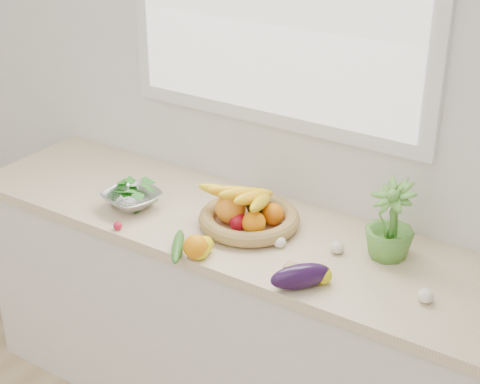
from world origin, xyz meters
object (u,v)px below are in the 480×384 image
Objects in this scene: apple at (238,222)px; eggplant at (301,276)px; cucumber at (178,246)px; potted_herb at (390,222)px; fruit_basket at (249,213)px; colander_with_spinach at (132,195)px.

eggplant is at bearing -28.38° from apple.
potted_herb reaches higher than cucumber.
potted_herb reaches higher than apple.
eggplant is 0.42× the size of fruit_basket.
fruit_basket is (0.11, 0.29, 0.03)m from cucumber.
colander_with_spinach reaches higher than cucumber.
apple is at bearing 69.13° from cucumber.
cucumber is (-0.09, -0.24, -0.01)m from apple.
apple is 0.28× the size of colander_with_spinach.
apple is at bearing 151.62° from eggplant.
fruit_basket is (-0.36, 0.25, 0.01)m from eggplant.
colander_with_spinach is (-0.44, -0.08, 0.02)m from apple.
potted_herb is (0.53, 0.14, 0.10)m from apple.
colander_with_spinach is (-0.97, -0.22, -0.07)m from potted_herb.
colander_with_spinach reaches higher than eggplant.
eggplant is 0.47m from cucumber.
fruit_basket is (0.01, 0.05, 0.02)m from apple.
potted_herb is at bearing 65.11° from eggplant.
potted_herb is at bearing 14.24° from apple.
potted_herb is 0.53m from fruit_basket.
colander_with_spinach is at bearing 155.44° from cucumber.
cucumber is 0.38m from colander_with_spinach.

